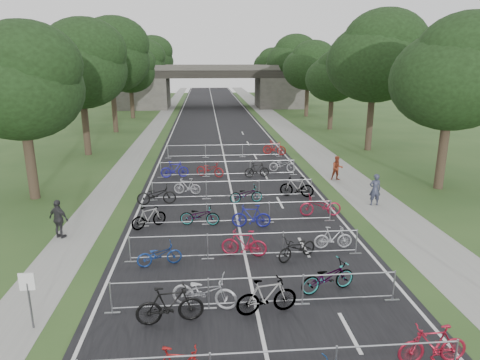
% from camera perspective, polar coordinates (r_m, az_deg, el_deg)
% --- Properties ---
extents(road, '(11.00, 140.00, 0.01)m').
position_cam_1_polar(road, '(59.16, -3.22, 8.11)').
color(road, black).
rests_on(road, ground).
extents(sidewalk_right, '(3.00, 140.00, 0.01)m').
position_cam_1_polar(sidewalk_right, '(59.91, 4.53, 8.18)').
color(sidewalk_right, gray).
rests_on(sidewalk_right, ground).
extents(sidewalk_left, '(2.00, 140.00, 0.01)m').
position_cam_1_polar(sidewalk_left, '(59.44, -10.53, 7.91)').
color(sidewalk_left, gray).
rests_on(sidewalk_left, ground).
extents(lane_markings, '(0.12, 140.00, 0.00)m').
position_cam_1_polar(lane_markings, '(59.16, -3.22, 8.11)').
color(lane_markings, silver).
rests_on(lane_markings, ground).
extents(overpass_bridge, '(31.00, 8.00, 7.05)m').
position_cam_1_polar(overpass_bridge, '(73.77, -3.59, 12.36)').
color(overpass_bridge, '#43413B').
rests_on(overpass_bridge, ground).
extents(park_sign, '(0.45, 0.06, 1.83)m').
position_cam_1_polar(park_sign, '(14.33, -26.41, -13.04)').
color(park_sign, '#4C4C51').
rests_on(park_sign, ground).
extents(tree_left_0, '(6.72, 6.72, 10.25)m').
position_cam_1_polar(tree_left_0, '(26.50, -27.12, 11.25)').
color(tree_left_0, '#33261C').
rests_on(tree_left_0, ground).
extents(tree_right_0, '(7.17, 7.17, 10.93)m').
position_cam_1_polar(tree_right_0, '(28.60, 26.74, 12.38)').
color(tree_right_0, '#33261C').
rests_on(tree_right_0, ground).
extents(tree_left_1, '(7.56, 7.56, 11.53)m').
position_cam_1_polar(tree_left_1, '(37.87, -20.44, 14.04)').
color(tree_left_1, '#33261C').
rests_on(tree_left_1, ground).
extents(tree_right_1, '(8.18, 8.18, 12.47)m').
position_cam_1_polar(tree_right_1, '(39.38, 17.75, 15.16)').
color(tree_right_1, '#33261C').
rests_on(tree_right_1, ground).
extents(tree_left_2, '(8.40, 8.40, 12.81)m').
position_cam_1_polar(tree_left_2, '(49.55, -16.81, 15.45)').
color(tree_left_2, '#33261C').
rests_on(tree_left_2, ground).
extents(tree_right_2, '(6.16, 6.16, 9.39)m').
position_cam_1_polar(tree_right_2, '(50.75, 12.39, 13.27)').
color(tree_right_2, '#33261C').
rests_on(tree_right_2, ground).
extents(tree_left_3, '(6.72, 6.72, 10.25)m').
position_cam_1_polar(tree_left_3, '(61.37, -14.39, 14.01)').
color(tree_left_3, '#33261C').
rests_on(tree_left_3, ground).
extents(tree_right_3, '(7.17, 7.17, 10.93)m').
position_cam_1_polar(tree_right_3, '(62.31, 9.18, 14.71)').
color(tree_right_3, '#33261C').
rests_on(tree_right_3, ground).
extents(tree_left_4, '(7.56, 7.56, 11.53)m').
position_cam_1_polar(tree_left_4, '(73.23, -12.89, 14.94)').
color(tree_left_4, '#33261C').
rests_on(tree_left_4, ground).
extents(tree_right_4, '(8.18, 8.18, 12.47)m').
position_cam_1_polar(tree_right_4, '(74.02, 6.96, 15.67)').
color(tree_right_4, '#33261C').
rests_on(tree_right_4, ground).
extents(tree_left_5, '(8.40, 8.40, 12.81)m').
position_cam_1_polar(tree_left_5, '(85.13, -11.80, 15.59)').
color(tree_left_5, '#33261C').
rests_on(tree_left_5, ground).
extents(tree_right_5, '(6.16, 6.16, 9.39)m').
position_cam_1_polar(tree_right_5, '(85.84, 5.28, 14.39)').
color(tree_right_5, '#33261C').
rests_on(tree_right_5, ground).
extents(tree_left_6, '(6.72, 6.72, 10.25)m').
position_cam_1_polar(tree_left_6, '(97.07, -10.90, 14.65)').
color(tree_left_6, '#33261C').
rests_on(tree_left_6, ground).
extents(tree_right_6, '(7.17, 7.17, 10.93)m').
position_cam_1_polar(tree_right_6, '(97.67, 4.05, 15.14)').
color(tree_right_6, '#33261C').
rests_on(tree_right_6, ground).
extents(barrier_row_1, '(9.70, 0.08, 1.10)m').
position_cam_1_polar(barrier_row_1, '(14.28, 2.16, -14.67)').
color(barrier_row_1, '#9C9EA3').
rests_on(barrier_row_1, ground).
extents(barrier_row_2, '(9.70, 0.08, 1.10)m').
position_cam_1_polar(barrier_row_2, '(17.47, 0.75, -8.72)').
color(barrier_row_2, '#9C9EA3').
rests_on(barrier_row_2, ground).
extents(barrier_row_3, '(9.70, 0.08, 1.10)m').
position_cam_1_polar(barrier_row_3, '(20.97, -0.24, -4.45)').
color(barrier_row_3, '#9C9EA3').
rests_on(barrier_row_3, ground).
extents(barrier_row_4, '(9.70, 0.08, 1.10)m').
position_cam_1_polar(barrier_row_4, '(24.76, -0.96, -1.27)').
color(barrier_row_4, '#9C9EA3').
rests_on(barrier_row_4, ground).
extents(barrier_row_5, '(9.70, 0.08, 1.10)m').
position_cam_1_polar(barrier_row_5, '(29.57, -1.60, 1.54)').
color(barrier_row_5, '#9C9EA3').
rests_on(barrier_row_5, ground).
extents(barrier_row_6, '(9.70, 0.08, 1.10)m').
position_cam_1_polar(barrier_row_6, '(35.41, -2.14, 3.91)').
color(barrier_row_6, '#9C9EA3').
rests_on(barrier_row_6, ground).
extents(bike_3, '(1.90, 0.56, 1.14)m').
position_cam_1_polar(bike_3, '(13.02, 24.33, -19.41)').
color(bike_3, maroon).
rests_on(bike_3, ground).
extents(bike_4, '(2.12, 0.83, 1.24)m').
position_cam_1_polar(bike_4, '(13.63, -9.33, -16.14)').
color(bike_4, black).
rests_on(bike_4, ground).
extents(bike_5, '(2.28, 1.30, 1.14)m').
position_cam_1_polar(bike_5, '(14.29, -4.76, -14.59)').
color(bike_5, '#B0B0B8').
rests_on(bike_5, ground).
extents(bike_6, '(2.06, 0.89, 1.20)m').
position_cam_1_polar(bike_6, '(13.95, 3.58, -15.23)').
color(bike_6, '#9C9EA3').
rests_on(bike_6, ground).
extents(bike_7, '(2.19, 1.29, 1.09)m').
position_cam_1_polar(bike_7, '(15.42, 11.61, -12.56)').
color(bike_7, '#9C9EA3').
rests_on(bike_7, ground).
extents(bike_8, '(1.84, 0.97, 0.92)m').
position_cam_1_polar(bike_8, '(17.18, -10.71, -9.76)').
color(bike_8, navy).
rests_on(bike_8, ground).
extents(bike_9, '(1.95, 0.94, 1.13)m').
position_cam_1_polar(bike_9, '(17.60, 0.55, -8.44)').
color(bike_9, maroon).
rests_on(bike_9, ground).
extents(bike_10, '(1.97, 1.49, 0.99)m').
position_cam_1_polar(bike_10, '(17.52, 7.65, -8.97)').
color(bike_10, black).
rests_on(bike_10, ground).
extents(bike_11, '(1.64, 0.48, 0.99)m').
position_cam_1_polar(bike_11, '(18.73, 12.31, -7.53)').
color(bike_11, '#B5B6BD').
rests_on(bike_11, ground).
extents(bike_12, '(1.78, 1.40, 1.08)m').
position_cam_1_polar(bike_12, '(20.92, -12.06, -4.87)').
color(bike_12, '#9C9EA3').
rests_on(bike_12, ground).
extents(bike_13, '(1.98, 0.90, 1.01)m').
position_cam_1_polar(bike_13, '(20.88, -5.39, -4.73)').
color(bike_13, '#9C9EA3').
rests_on(bike_13, ground).
extents(bike_14, '(1.92, 0.73, 1.13)m').
position_cam_1_polar(bike_14, '(20.51, 1.52, -4.87)').
color(bike_14, navy).
rests_on(bike_14, ground).
extents(bike_15, '(2.16, 0.82, 1.12)m').
position_cam_1_polar(bike_15, '(22.36, 10.69, -3.39)').
color(bike_15, maroon).
rests_on(bike_15, ground).
extents(bike_16, '(2.21, 0.96, 1.13)m').
position_cam_1_polar(bike_16, '(24.16, -11.08, -1.95)').
color(bike_16, black).
rests_on(bike_16, ground).
extents(bike_17, '(1.70, 0.81, 0.99)m').
position_cam_1_polar(bike_17, '(25.74, -7.06, -0.85)').
color(bike_17, '#A2A2A9').
rests_on(bike_17, ground).
extents(bike_18, '(1.91, 0.82, 0.98)m').
position_cam_1_polar(bike_18, '(24.05, 0.82, -1.93)').
color(bike_18, '#9C9EA3').
rests_on(bike_18, ground).
extents(bike_19, '(2.07, 1.13, 1.20)m').
position_cam_1_polar(bike_19, '(25.27, 7.59, -0.93)').
color(bike_19, '#9C9EA3').
rests_on(bike_19, ground).
extents(bike_20, '(1.96, 0.77, 1.15)m').
position_cam_1_polar(bike_20, '(29.52, -8.71, 1.40)').
color(bike_20, navy).
rests_on(bike_20, ground).
extents(bike_21, '(2.14, 1.48, 1.07)m').
position_cam_1_polar(bike_21, '(29.50, -4.02, 1.45)').
color(bike_21, maroon).
rests_on(bike_21, ground).
extents(bike_22, '(1.75, 0.65, 1.03)m').
position_cam_1_polar(bike_22, '(29.28, 2.26, 1.34)').
color(bike_22, black).
rests_on(bike_22, ground).
extents(bike_23, '(2.01, 1.14, 1.00)m').
position_cam_1_polar(bike_23, '(30.89, 5.67, 2.00)').
color(bike_23, '#97979E').
rests_on(bike_23, ground).
extents(bike_27, '(2.07, 1.30, 1.21)m').
position_cam_1_polar(bike_27, '(36.42, 4.61, 4.29)').
color(bike_27, maroon).
rests_on(bike_27, ground).
extents(pedestrian_a, '(0.66, 0.44, 1.79)m').
position_cam_1_polar(pedestrian_a, '(24.65, 17.55, -1.24)').
color(pedestrian_a, '#2E3245').
rests_on(pedestrian_a, ground).
extents(pedestrian_b, '(0.80, 0.62, 1.63)m').
position_cam_1_polar(pedestrian_b, '(29.23, 12.83, 1.53)').
color(pedestrian_b, maroon).
rests_on(pedestrian_b, ground).
extents(pedestrian_c, '(1.13, 0.88, 1.79)m').
position_cam_1_polar(pedestrian_c, '(20.87, -23.00, -4.83)').
color(pedestrian_c, '#2B2A2D').
rests_on(pedestrian_c, ground).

